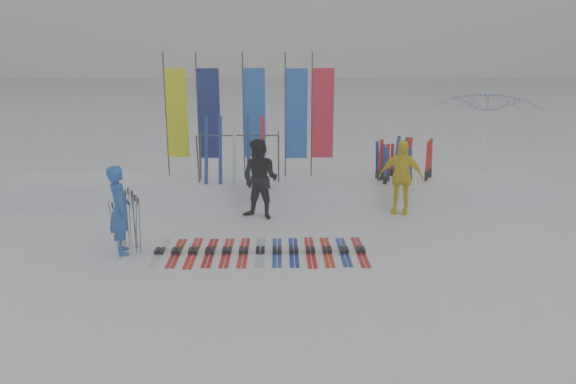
{
  "coord_description": "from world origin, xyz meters",
  "views": [
    {
      "loc": [
        0.02,
        -9.72,
        4.0
      ],
      "look_at": [
        0.2,
        1.6,
        1.0
      ],
      "focal_mm": 35.0,
      "sensor_mm": 36.0,
      "label": 1
    }
  ],
  "objects_px": {
    "ski_row": "(260,251)",
    "ski_rack": "(239,151)",
    "tent_canopy": "(484,137)",
    "person_black": "(260,179)",
    "person_yellow": "(401,177)",
    "person_blue": "(120,210)"
  },
  "relations": [
    {
      "from": "person_blue",
      "to": "person_yellow",
      "type": "distance_m",
      "value": 6.57
    },
    {
      "from": "person_black",
      "to": "tent_canopy",
      "type": "bearing_deg",
      "value": 51.91
    },
    {
      "from": "ski_row",
      "to": "ski_rack",
      "type": "bearing_deg",
      "value": 100.33
    },
    {
      "from": "person_yellow",
      "to": "ski_row",
      "type": "distance_m",
      "value": 4.33
    },
    {
      "from": "person_yellow",
      "to": "tent_canopy",
      "type": "distance_m",
      "value": 4.25
    },
    {
      "from": "tent_canopy",
      "to": "ski_row",
      "type": "bearing_deg",
      "value": -138.52
    },
    {
      "from": "ski_row",
      "to": "ski_rack",
      "type": "height_order",
      "value": "ski_rack"
    },
    {
      "from": "person_blue",
      "to": "ski_rack",
      "type": "relative_size",
      "value": 0.86
    },
    {
      "from": "person_yellow",
      "to": "tent_canopy",
      "type": "bearing_deg",
      "value": 63.54
    },
    {
      "from": "person_blue",
      "to": "person_black",
      "type": "bearing_deg",
      "value": -70.19
    },
    {
      "from": "ski_row",
      "to": "ski_rack",
      "type": "distance_m",
      "value": 3.8
    },
    {
      "from": "person_blue",
      "to": "ski_rack",
      "type": "distance_m",
      "value": 4.06
    },
    {
      "from": "ski_row",
      "to": "ski_rack",
      "type": "xyz_separation_m",
      "value": [
        -0.64,
        3.5,
        1.35
      ]
    },
    {
      "from": "person_blue",
      "to": "ski_rack",
      "type": "xyz_separation_m",
      "value": [
        2.08,
        3.45,
        0.5
      ]
    },
    {
      "from": "ski_row",
      "to": "ski_rack",
      "type": "relative_size",
      "value": 2.03
    },
    {
      "from": "person_black",
      "to": "person_yellow",
      "type": "relative_size",
      "value": 1.05
    },
    {
      "from": "person_blue",
      "to": "tent_canopy",
      "type": "bearing_deg",
      "value": -78.8
    },
    {
      "from": "person_black",
      "to": "ski_row",
      "type": "bearing_deg",
      "value": -63.82
    },
    {
      "from": "person_blue",
      "to": "ski_row",
      "type": "relative_size",
      "value": 0.43
    },
    {
      "from": "tent_canopy",
      "to": "ski_rack",
      "type": "bearing_deg",
      "value": -163.21
    },
    {
      "from": "tent_canopy",
      "to": "ski_row",
      "type": "xyz_separation_m",
      "value": [
        -6.34,
        -5.6,
        -1.35
      ]
    },
    {
      "from": "person_yellow",
      "to": "ski_rack",
      "type": "bearing_deg",
      "value": -172.66
    }
  ]
}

